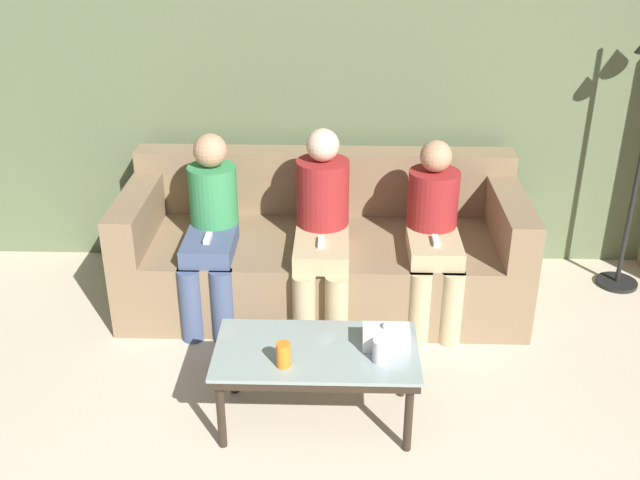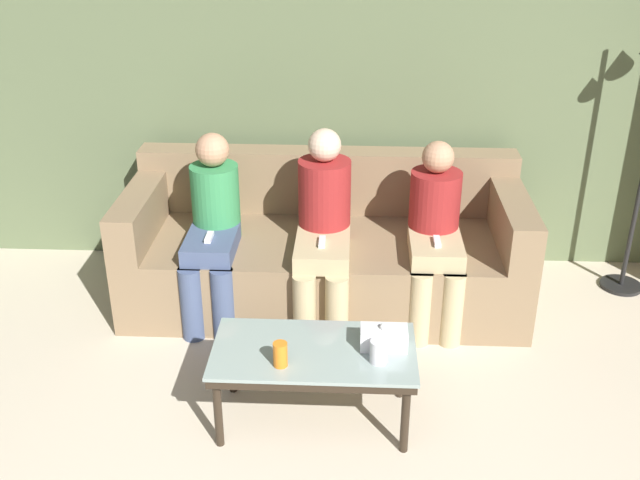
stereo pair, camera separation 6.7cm
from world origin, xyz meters
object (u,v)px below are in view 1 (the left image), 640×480
at_px(cup_near_right, 283,355).
at_px(tissue_box, 386,337).
at_px(couch, 323,250).
at_px(seated_person_mid_right, 434,230).
at_px(cup_near_left, 382,351).
at_px(seated_person_mid_left, 322,224).
at_px(seated_person_left_end, 211,226).
at_px(coffee_table, 316,357).

relative_size(cup_near_right, tissue_box, 0.54).
relative_size(couch, seated_person_mid_right, 2.25).
relative_size(cup_near_left, cup_near_right, 0.94).
bearing_deg(seated_person_mid_left, couch, 90.00).
bearing_deg(seated_person_mid_left, seated_person_mid_right, 0.51).
xyz_separation_m(cup_near_left, seated_person_left_end, (-0.94, 1.07, 0.11)).
height_order(seated_person_mid_left, seated_person_mid_right, seated_person_mid_left).
height_order(coffee_table, seated_person_mid_left, seated_person_mid_left).
distance_m(couch, tissue_box, 1.24).
bearing_deg(cup_near_left, seated_person_mid_right, 72.34).
bearing_deg(tissue_box, couch, 105.36).
height_order(couch, coffee_table, couch).
xyz_separation_m(coffee_table, tissue_box, (0.33, 0.04, 0.10)).
relative_size(coffee_table, seated_person_mid_right, 0.90).
distance_m(couch, coffee_table, 1.22).
distance_m(cup_near_right, seated_person_left_end, 1.23).
xyz_separation_m(seated_person_mid_left, seated_person_mid_right, (0.64, 0.01, -0.03)).
bearing_deg(seated_person_mid_right, couch, 160.41).
relative_size(coffee_table, cup_near_right, 8.08).
xyz_separation_m(couch, seated_person_mid_left, (0.00, -0.23, 0.29)).
xyz_separation_m(coffee_table, seated_person_mid_right, (0.64, 0.99, 0.20)).
bearing_deg(cup_near_left, seated_person_mid_left, 105.61).
xyz_separation_m(couch, cup_near_left, (0.30, -1.30, 0.15)).
bearing_deg(tissue_box, coffee_table, -173.75).
height_order(coffee_table, cup_near_right, cup_near_right).
height_order(cup_near_left, seated_person_mid_right, seated_person_mid_right).
xyz_separation_m(tissue_box, seated_person_mid_left, (-0.33, 0.95, 0.14)).
bearing_deg(couch, seated_person_mid_right, -19.59).
bearing_deg(tissue_box, seated_person_left_end, 135.48).
relative_size(cup_near_left, tissue_box, 0.51).
xyz_separation_m(tissue_box, seated_person_left_end, (-0.97, 0.95, 0.12)).
height_order(couch, seated_person_mid_right, seated_person_mid_right).
relative_size(cup_near_left, seated_person_mid_right, 0.10).
distance_m(couch, cup_near_left, 1.35).
height_order(cup_near_left, cup_near_right, cup_near_right).
distance_m(cup_near_right, seated_person_mid_left, 1.14).
distance_m(couch, cup_near_right, 1.37).
distance_m(tissue_box, seated_person_mid_left, 1.01).
bearing_deg(coffee_table, cup_near_right, -136.25).
bearing_deg(couch, cup_near_left, -77.09).
distance_m(coffee_table, seated_person_mid_right, 1.20).
bearing_deg(cup_near_right, couch, 83.96).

